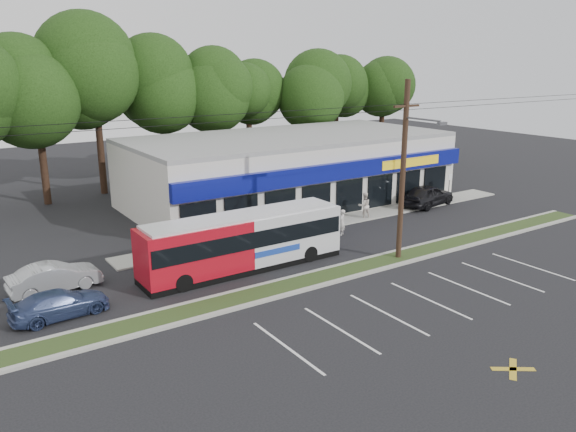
# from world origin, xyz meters

# --- Properties ---
(ground) EXTENTS (120.00, 120.00, 0.00)m
(ground) POSITION_xyz_m (0.00, 0.00, 0.00)
(ground) COLOR black
(ground) RESTS_ON ground
(grass_strip) EXTENTS (40.00, 1.60, 0.12)m
(grass_strip) POSITION_xyz_m (0.00, 1.00, 0.06)
(grass_strip) COLOR #253817
(grass_strip) RESTS_ON ground
(curb_south) EXTENTS (40.00, 0.25, 0.14)m
(curb_south) POSITION_xyz_m (0.00, 0.15, 0.07)
(curb_south) COLOR #9E9E93
(curb_south) RESTS_ON ground
(curb_north) EXTENTS (40.00, 0.25, 0.14)m
(curb_north) POSITION_xyz_m (0.00, 1.85, 0.07)
(curb_north) COLOR #9E9E93
(curb_north) RESTS_ON ground
(sidewalk) EXTENTS (32.00, 2.20, 0.10)m
(sidewalk) POSITION_xyz_m (5.00, 9.00, 0.05)
(sidewalk) COLOR #9E9E93
(sidewalk) RESTS_ON ground
(strip_mall) EXTENTS (25.00, 12.55, 5.30)m
(strip_mall) POSITION_xyz_m (5.50, 15.91, 2.65)
(strip_mall) COLOR beige
(strip_mall) RESTS_ON ground
(utility_pole) EXTENTS (50.00, 2.77, 10.00)m
(utility_pole) POSITION_xyz_m (2.83, 0.93, 5.41)
(utility_pole) COLOR black
(utility_pole) RESTS_ON ground
(lamp_post) EXTENTS (0.30, 0.30, 4.25)m
(lamp_post) POSITION_xyz_m (11.00, 8.80, 2.67)
(lamp_post) COLOR black
(lamp_post) RESTS_ON ground
(sign_post) EXTENTS (0.45, 0.10, 2.23)m
(sign_post) POSITION_xyz_m (16.00, 8.57, 1.56)
(sign_post) COLOR #59595E
(sign_post) RESTS_ON ground
(tree_line) EXTENTS (46.76, 6.76, 11.83)m
(tree_line) POSITION_xyz_m (4.00, 26.00, 8.42)
(tree_line) COLOR black
(tree_line) RESTS_ON ground
(metrobus) EXTENTS (11.46, 2.47, 3.08)m
(metrobus) POSITION_xyz_m (-5.11, 4.50, 1.63)
(metrobus) COLOR #A60C1A
(metrobus) RESTS_ON ground
(car_dark) EXTENTS (5.30, 2.87, 1.71)m
(car_dark) POSITION_xyz_m (13.48, 8.50, 0.86)
(car_dark) COLOR black
(car_dark) RESTS_ON ground
(car_silver) EXTENTS (4.42, 1.79, 1.43)m
(car_silver) POSITION_xyz_m (-14.31, 6.98, 0.71)
(car_silver) COLOR #95999C
(car_silver) RESTS_ON ground
(car_blue) EXTENTS (4.36, 2.09, 1.23)m
(car_blue) POSITION_xyz_m (-14.77, 3.84, 0.61)
(car_blue) COLOR navy
(car_blue) RESTS_ON ground
(pedestrian_a) EXTENTS (0.74, 0.70, 1.70)m
(pedestrian_a) POSITION_xyz_m (3.18, 6.35, 0.85)
(pedestrian_a) COLOR beige
(pedestrian_a) RESTS_ON ground
(pedestrian_b) EXTENTS (1.10, 0.96, 1.92)m
(pedestrian_b) POSITION_xyz_m (7.00, 8.50, 0.96)
(pedestrian_b) COLOR silver
(pedestrian_b) RESTS_ON ground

